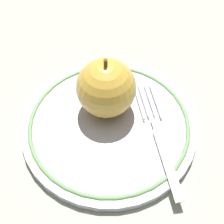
{
  "coord_description": "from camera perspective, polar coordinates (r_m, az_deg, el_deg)",
  "views": [
    {
      "loc": [
        0.24,
        -0.12,
        0.37
      ],
      "look_at": [
        0.01,
        0.0,
        0.04
      ],
      "focal_mm": 50.0,
      "sensor_mm": 36.0,
      "label": 1
    }
  ],
  "objects": [
    {
      "name": "ground_plane",
      "position": [
        0.46,
        -1.13,
        -2.02
      ],
      "size": [
        2.0,
        2.0,
        0.0
      ],
      "primitive_type": "plane",
      "color": "#A8B199"
    },
    {
      "name": "fork",
      "position": [
        0.43,
        8.74,
        -4.97
      ],
      "size": [
        0.19,
        0.08,
        0.0
      ],
      "rotation": [
        0.0,
        0.0,
        2.83
      ],
      "color": "silver",
      "rests_on": "plate"
    },
    {
      "name": "apple_red_whole",
      "position": [
        0.42,
        -1.08,
        4.44
      ],
      "size": [
        0.08,
        0.08,
        0.09
      ],
      "color": "gold",
      "rests_on": "plate"
    },
    {
      "name": "plate",
      "position": [
        0.45,
        -0.0,
        -2.14
      ],
      "size": [
        0.25,
        0.25,
        0.02
      ],
      "color": "silver",
      "rests_on": "ground_plane"
    }
  ]
}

